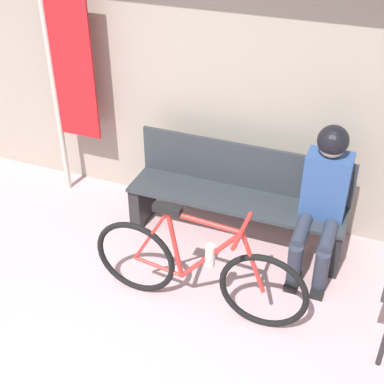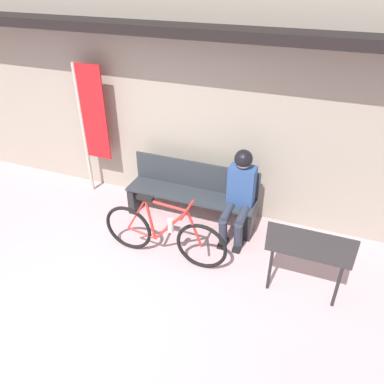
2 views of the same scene
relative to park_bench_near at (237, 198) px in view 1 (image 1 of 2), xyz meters
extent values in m
cube|color=#9E9384|center=(-0.46, 0.45, 1.20)|extent=(12.00, 0.12, 3.20)
cube|color=#2D3338|center=(0.00, -0.06, 0.03)|extent=(1.81, 0.42, 0.03)
cube|color=#2D3338|center=(0.00, 0.14, 0.24)|extent=(1.81, 0.03, 0.40)
cube|color=#232326|center=(-0.86, -0.06, -0.20)|extent=(0.10, 0.36, 0.41)
cube|color=#232326|center=(0.86, -0.06, -0.20)|extent=(0.10, 0.36, 0.41)
torus|color=black|center=(-0.51, -0.90, -0.09)|extent=(0.64, 0.04, 0.64)
torus|color=black|center=(0.47, -0.90, -0.09)|extent=(0.64, 0.04, 0.64)
cylinder|color=red|center=(0.03, -0.90, 0.39)|extent=(0.53, 0.03, 0.07)
cylinder|color=red|center=(0.08, -0.90, 0.12)|extent=(0.46, 0.03, 0.54)
cylinder|color=red|center=(-0.19, -0.90, 0.13)|extent=(0.13, 0.03, 0.56)
cylinder|color=red|center=(-0.32, -0.90, -0.11)|extent=(0.38, 0.03, 0.08)
cylinder|color=red|center=(-0.37, -0.90, 0.16)|extent=(0.29, 0.02, 0.50)
cylinder|color=red|center=(0.38, -0.90, 0.14)|extent=(0.20, 0.03, 0.47)
cube|color=black|center=(-0.24, -0.90, 0.43)|extent=(0.20, 0.07, 0.05)
cylinder|color=red|center=(0.29, -0.90, 0.40)|extent=(0.03, 0.40, 0.03)
cylinder|color=beige|center=(0.08, -0.90, 0.12)|extent=(0.07, 0.07, 0.17)
cylinder|color=#2D3342|center=(0.60, -0.26, 0.03)|extent=(0.11, 0.42, 0.13)
cylinder|color=#2D3342|center=(0.60, -0.44, -0.16)|extent=(0.11, 0.17, 0.39)
cube|color=black|center=(0.60, -0.41, -0.38)|extent=(0.10, 0.22, 0.06)
cylinder|color=#2D3342|center=(0.80, -0.26, 0.03)|extent=(0.11, 0.42, 0.13)
cylinder|color=#2D3342|center=(0.80, -0.44, -0.16)|extent=(0.11, 0.17, 0.39)
cube|color=black|center=(0.80, -0.41, -0.38)|extent=(0.10, 0.22, 0.06)
cube|color=#2D4C84|center=(0.70, -0.02, 0.31)|extent=(0.34, 0.22, 0.53)
sphere|color=tan|center=(0.70, -0.04, 0.67)|extent=(0.20, 0.20, 0.20)
sphere|color=black|center=(0.70, -0.04, 0.70)|extent=(0.23, 0.23, 0.23)
cylinder|color=#B7B2A8|center=(-1.78, 0.15, 0.60)|extent=(0.05, 0.05, 2.01)
cube|color=red|center=(-1.56, 0.15, 0.92)|extent=(0.40, 0.02, 1.38)
camera|label=1|loc=(0.98, -3.57, 2.52)|focal=50.00mm
camera|label=2|loc=(1.59, -4.10, 2.80)|focal=35.00mm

